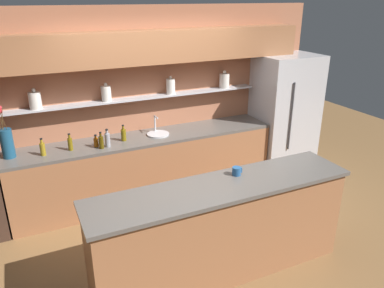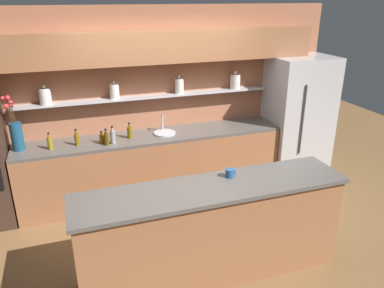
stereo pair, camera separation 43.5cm
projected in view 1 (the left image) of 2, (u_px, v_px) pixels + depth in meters
ground_plane at (196, 240)px, 4.45m from camera, size 12.00×12.00×0.00m
back_wall_unit at (148, 86)px, 5.16m from camera, size 5.20×0.44×2.60m
back_counter_unit at (148, 167)px, 5.26m from camera, size 3.62×0.62×0.92m
island_counter at (221, 230)px, 3.76m from camera, size 2.68×0.61×1.02m
refrigerator at (284, 115)px, 5.95m from camera, size 0.92×0.73×1.88m
flower_vase at (6, 140)px, 4.36m from camera, size 0.17×0.16×0.71m
sink_fixture at (158, 133)px, 5.15m from camera, size 0.30×0.30×0.25m
bottle_oil_0 at (101, 142)px, 4.67m from camera, size 0.06×0.06×0.22m
bottle_oil_1 at (124, 135)px, 4.92m from camera, size 0.07×0.07×0.22m
bottle_spirit_2 at (107, 140)px, 4.72m from camera, size 0.06×0.06×0.24m
bottle_oil_3 at (70, 144)px, 4.61m from camera, size 0.06×0.06×0.22m
bottle_sauce_4 at (96, 142)px, 4.72m from camera, size 0.06×0.06×0.16m
bottle_oil_5 at (43, 149)px, 4.46m from camera, size 0.06×0.06×0.22m
coffee_mug at (237, 171)px, 3.76m from camera, size 0.11×0.09×0.09m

